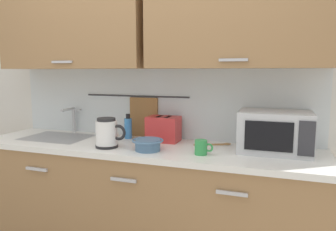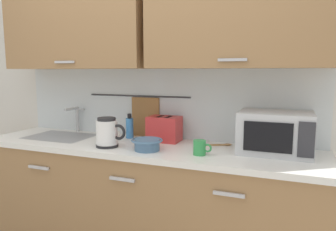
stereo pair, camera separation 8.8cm
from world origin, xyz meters
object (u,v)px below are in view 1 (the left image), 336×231
Objects in this scene: mug_near_sink at (110,134)px; toaster at (163,129)px; mug_by_kettle at (201,147)px; electric_kettle at (107,133)px; microwave at (275,132)px; wooden_spoon at (217,144)px; dish_soap_bottle at (128,128)px; mixing_bowl at (148,144)px.

mug_near_sink is 0.47× the size of toaster.
toaster reaches higher than mug_by_kettle.
microwave is at bearing 12.91° from electric_kettle.
toaster is 0.42m from wooden_spoon.
wooden_spoon is at bearing 8.08° from mug_near_sink.
mug_by_kettle reaches higher than wooden_spoon.
electric_kettle reaches higher than mug_by_kettle.
toaster is at bearing 45.76° from electric_kettle.
electric_kettle is 0.67m from mug_by_kettle.
dish_soap_bottle reaches higher than wooden_spoon.
wooden_spoon is (0.81, 0.12, -0.04)m from mug_near_sink.
mug_by_kettle is (0.66, -0.30, -0.04)m from dish_soap_bottle.
microwave is 2.03× the size of electric_kettle.
mug_near_sink is at bearing -129.87° from dish_soap_bottle.
microwave is 3.83× the size of mug_by_kettle.
mixing_bowl is at bearing -162.92° from microwave.
mug_near_sink is at bearing 153.91° from mixing_bowl.
microwave is 3.83× the size of mug_near_sink.
microwave reaches higher than mug_by_kettle.
toaster is (0.40, 0.11, 0.05)m from mug_near_sink.
dish_soap_bottle reaches higher than mixing_bowl.
microwave is at bearing 2.55° from mug_near_sink.
mixing_bowl is (0.30, -0.31, -0.04)m from dish_soap_bottle.
wooden_spoon is at bearing 23.73° from electric_kettle.
wooden_spoon is at bearing 0.22° from toaster.
mug_near_sink reaches higher than wooden_spoon.
dish_soap_bottle is (-1.10, 0.06, -0.05)m from microwave.
dish_soap_bottle reaches higher than mug_near_sink.
electric_kettle is at bearing -65.36° from mug_near_sink.
mug_near_sink is at bearing -177.45° from microwave.
microwave is at bearing 27.81° from mug_by_kettle.
mug_by_kettle is (0.36, -0.29, -0.05)m from toaster.
electric_kettle is at bearing -90.99° from dish_soap_bottle.
microwave reaches higher than toaster.
dish_soap_bottle is 0.74× the size of wooden_spoon.
wooden_spoon is (0.71, -0.00, -0.08)m from dish_soap_bottle.
mug_near_sink is 0.44m from mixing_bowl.
dish_soap_bottle is at bearing 89.01° from electric_kettle.
electric_kettle is (-1.11, -0.25, -0.03)m from microwave.
dish_soap_bottle is at bearing 179.86° from wooden_spoon.
dish_soap_bottle is at bearing 133.85° from mixing_bowl.
mug_by_kettle is 0.30m from wooden_spoon.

